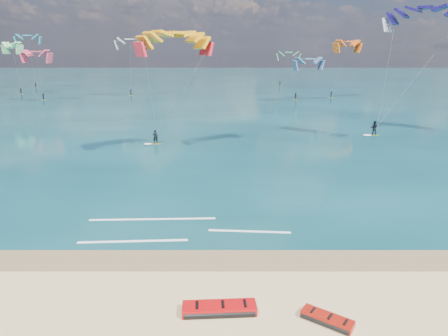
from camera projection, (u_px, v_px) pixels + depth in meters
The scene contains 9 objects.
ground at pixel (196, 126), 56.65m from camera, with size 320.00×320.00×0.00m, color tan.
wet_sand_strip at pixel (150, 259), 21.26m from camera, with size 320.00×2.40×0.01m, color brown.
sea at pixel (211, 85), 117.86m from camera, with size 320.00×200.00×0.04m, color #093236.
packed_kite_left at pixel (219, 312), 17.03m from camera, with size 3.36×1.22×0.44m, color red, non-canonical shape.
packed_kite_mid at pixel (327, 322), 16.42m from camera, with size 2.30×0.98×0.36m, color #A6170B, non-canonical shape.
kitesurfer_main at pixel (164, 85), 41.32m from camera, with size 9.74×8.98×13.66m.
kitesurfer_far at pixel (400, 67), 45.89m from camera, with size 9.40×8.67×16.55m.
shoreline_foam at pixel (171, 229), 24.72m from camera, with size 12.89×3.66×0.01m.
distant_kites at pixel (154, 71), 90.25m from camera, with size 81.28×33.18×13.62m.
Camera 1 is at (3.96, -15.91, 10.87)m, focal length 32.00 mm.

